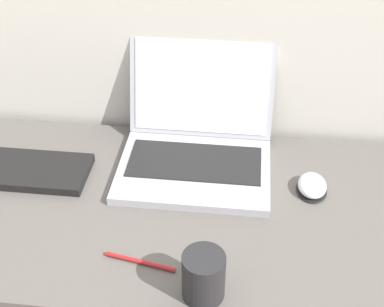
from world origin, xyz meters
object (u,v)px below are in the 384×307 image
Objects in this scene: drink_cup at (204,275)px; external_keyboard at (0,168)px; laptop at (197,139)px; computer_mouse at (312,186)px; pen at (140,262)px.

external_keyboard is at bearing 149.64° from drink_cup.
external_keyboard is at bearing -167.28° from laptop.
computer_mouse is 0.63× the size of pen.
drink_cup is at bearing -124.80° from computer_mouse.
computer_mouse reaches higher than pen.
laptop is 0.29m from computer_mouse.
pen is at bearing -102.10° from laptop.
computer_mouse is at bearing 36.31° from pen.
external_keyboard is (-0.51, 0.30, -0.04)m from drink_cup.
computer_mouse reaches higher than external_keyboard.
pen is (0.38, -0.24, -0.01)m from external_keyboard.
drink_cup reaches higher than external_keyboard.
laptop reaches higher than pen.
laptop reaches higher than computer_mouse.
computer_mouse is at bearing 55.20° from drink_cup.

